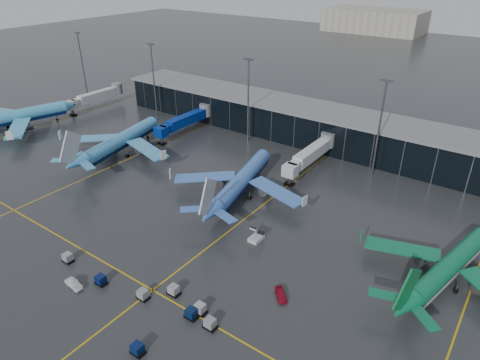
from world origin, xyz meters
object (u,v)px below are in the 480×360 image
Objects in this scene: airliner_arkefly at (121,132)px; mobile_airstair at (256,237)px; service_van_red at (281,294)px; airliner_klm_west at (12,109)px; baggage_carts at (151,300)px; service_van_white at (74,284)px; airliner_klm_near at (242,171)px; airliner_aer_lingus at (453,256)px.

airliner_arkefly is 57.64m from mobile_airstair.
mobile_airstair is 0.88× the size of service_van_red.
airliner_klm_west reaches higher than baggage_carts.
mobile_airstair is at bearing -26.21° from service_van_white.
airliner_klm_near is 10.23× the size of service_van_white.
airliner_klm_west is 99.93m from mobile_airstair.
airliner_klm_near reaches higher than service_van_white.
mobile_airstair is 35.31m from service_van_white.
airliner_klm_west is 100.38m from baggage_carts.
mobile_airstair is (4.20, 25.30, 0.01)m from baggage_carts.
baggage_carts is at bearing -65.66° from service_van_white.
airliner_klm_west is 1.06× the size of airliner_arkefly.
airliner_klm_west is at bearing 162.20° from baggage_carts.
airliner_klm_west is 11.49× the size of service_van_red.
airliner_arkefly is 64.62m from baggage_carts.
airliner_arkefly is 1.17× the size of airliner_aer_lingus.
airliner_aer_lingus is 30.65m from service_van_red.
service_van_red is at bearing -124.12° from airliner_aer_lingus.
airliner_klm_west is at bearing 177.67° from mobile_airstair.
service_van_red is 36.19m from service_van_white.
service_van_red is at bearing -31.66° from airliner_arkefly.
airliner_aer_lingus reaches higher than mobile_airstair.
baggage_carts reaches higher than service_van_white.
baggage_carts is 14.84m from service_van_white.
airliner_klm_west is 1.25× the size of airliner_aer_lingus.
airliner_arkefly is 90.40m from airliner_aer_lingus.
airliner_klm_near is 1.11× the size of airliner_aer_lingus.
airliner_arkefly reaches higher than airliner_klm_near.
service_van_red is at bearing 39.90° from baggage_carts.
airliner_aer_lingus reaches higher than service_van_white.
mobile_airstair is (-34.50, -9.62, -4.80)m from airliner_aer_lingus.
service_van_white is at bearing -160.45° from baggage_carts.
airliner_klm_near is (86.15, 8.57, -0.78)m from airliner_klm_west.
service_van_white is at bearing -109.14° from airliner_klm_near.
baggage_carts is (95.40, -30.63, -6.18)m from airliner_klm_west.
service_van_white is (-52.69, -39.89, -4.92)m from airliner_aer_lingus.
airliner_aer_lingus is 9.25× the size of service_van_white.
airliner_arkefly is 10.85× the size of service_van_white.
airliner_klm_west is 89.07m from service_van_white.
baggage_carts is 10.02× the size of mobile_airstair.
airliner_arkefly reaches higher than service_van_red.
airliner_klm_near is at bearing -1.34° from service_van_white.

